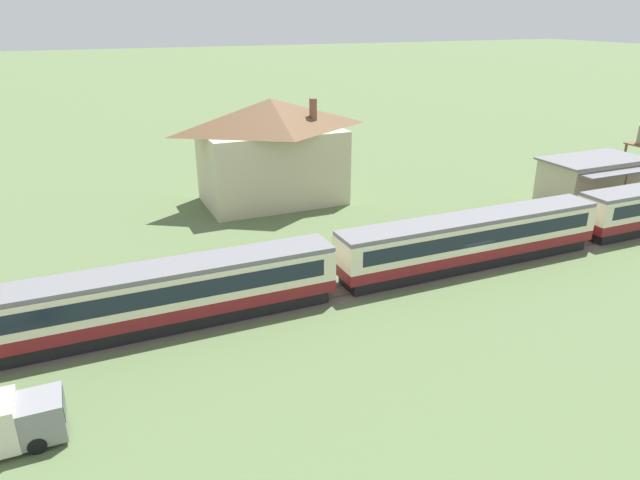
% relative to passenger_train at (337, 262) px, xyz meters
% --- Properties ---
extents(ground_plane, '(600.00, 600.00, 0.00)m').
position_rel_passenger_train_xyz_m(ground_plane, '(10.67, -0.44, -2.20)').
color(ground_plane, '#566B42').
extents(passenger_train, '(90.23, 3.04, 3.96)m').
position_rel_passenger_train_xyz_m(passenger_train, '(0.00, 0.00, 0.00)').
color(passenger_train, maroon).
rests_on(passenger_train, ground_plane).
extents(railway_track, '(158.47, 3.60, 0.04)m').
position_rel_passenger_train_xyz_m(railway_track, '(-5.79, 0.00, -2.19)').
color(railway_track, '#665B51').
rests_on(railway_track, ground_plane).
extents(station_building, '(10.30, 6.87, 4.58)m').
position_rel_passenger_train_xyz_m(station_building, '(31.64, 7.83, 0.12)').
color(station_building, '#BCB293').
rests_on(station_building, ground_plane).
extents(station_house_brown_roof, '(14.48, 9.01, 10.29)m').
position_rel_passenger_train_xyz_m(station_house_brown_roof, '(2.65, 20.95, 3.12)').
color(station_house_brown_roof, beige).
rests_on(station_house_brown_roof, ground_plane).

